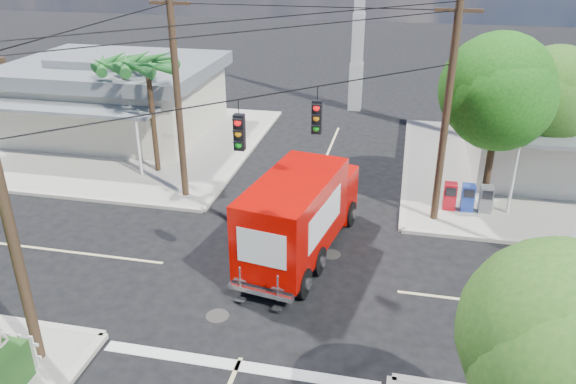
% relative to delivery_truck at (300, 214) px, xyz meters
% --- Properties ---
extents(ground, '(120.00, 120.00, 0.00)m').
position_rel_delivery_truck_xyz_m(ground, '(-0.51, -1.69, -1.57)').
color(ground, black).
rests_on(ground, ground).
extents(sidewalk_ne, '(14.12, 14.12, 0.14)m').
position_rel_delivery_truck_xyz_m(sidewalk_ne, '(10.37, 9.19, -1.50)').
color(sidewalk_ne, '#9F998F').
rests_on(sidewalk_ne, ground).
extents(sidewalk_nw, '(14.12, 14.12, 0.14)m').
position_rel_delivery_truck_xyz_m(sidewalk_nw, '(-11.38, 9.19, -1.50)').
color(sidewalk_nw, '#9F998F').
rests_on(sidewalk_nw, ground).
extents(road_markings, '(32.00, 32.00, 0.01)m').
position_rel_delivery_truck_xyz_m(road_markings, '(-0.51, -3.17, -1.56)').
color(road_markings, beige).
rests_on(road_markings, ground).
extents(building_nw, '(10.80, 10.20, 4.30)m').
position_rel_delivery_truck_xyz_m(building_nw, '(-12.51, 10.77, 0.65)').
color(building_nw, beige).
rests_on(building_nw, sidewalk_nw).
extents(radio_tower, '(0.80, 0.80, 17.00)m').
position_rel_delivery_truck_xyz_m(radio_tower, '(-0.01, 18.31, 4.07)').
color(radio_tower, silver).
rests_on(radio_tower, ground).
extents(tree_ne_front, '(4.21, 4.14, 6.66)m').
position_rel_delivery_truck_xyz_m(tree_ne_front, '(6.70, 5.06, 3.20)').
color(tree_ne_front, '#422D1C').
rests_on(tree_ne_front, sidewalk_ne).
extents(tree_ne_back, '(3.77, 3.66, 5.82)m').
position_rel_delivery_truck_xyz_m(tree_ne_back, '(9.30, 7.26, 2.62)').
color(tree_ne_back, '#422D1C').
rests_on(tree_ne_back, sidewalk_ne).
extents(palm_nw_front, '(3.01, 3.08, 5.59)m').
position_rel_delivery_truck_xyz_m(palm_nw_front, '(-8.01, 5.81, 3.47)').
color(palm_nw_front, '#422D1C').
rests_on(palm_nw_front, sidewalk_nw).
extents(palm_nw_back, '(3.01, 3.08, 5.19)m').
position_rel_delivery_truck_xyz_m(palm_nw_back, '(-10.01, 7.31, 3.10)').
color(palm_nw_back, '#422D1C').
rests_on(palm_nw_back, sidewalk_nw).
extents(utility_poles, '(12.00, 10.68, 9.00)m').
position_rel_delivery_truck_xyz_m(utility_poles, '(-2.09, -0.09, 3.11)').
color(utility_poles, '#473321').
rests_on(utility_poles, ground).
extents(vending_boxes, '(1.90, 0.50, 1.10)m').
position_rel_delivery_truck_xyz_m(vending_boxes, '(5.99, 4.51, -0.88)').
color(vending_boxes, '#B40E1A').
rests_on(vending_boxes, sidewalk_ne).
extents(delivery_truck, '(3.32, 7.38, 3.09)m').
position_rel_delivery_truck_xyz_m(delivery_truck, '(0.00, 0.00, 0.00)').
color(delivery_truck, black).
rests_on(delivery_truck, ground).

